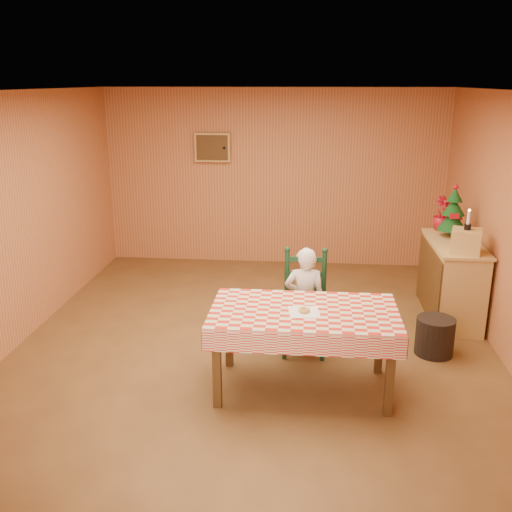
{
  "coord_description": "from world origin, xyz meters",
  "views": [
    {
      "loc": [
        0.53,
        -5.41,
        2.69
      ],
      "look_at": [
        0.0,
        0.2,
        0.95
      ],
      "focal_mm": 40.0,
      "sensor_mm": 36.0,
      "label": 1
    }
  ],
  "objects_px": {
    "dining_table": "(304,319)",
    "ladder_chair": "(305,304)",
    "storage_bin": "(435,336)",
    "shelf_unit": "(451,281)",
    "crate": "(466,241)",
    "seated_child": "(305,301)",
    "christmas_tree": "(453,213)"
  },
  "relations": [
    {
      "from": "dining_table",
      "to": "seated_child",
      "type": "height_order",
      "value": "seated_child"
    },
    {
      "from": "dining_table",
      "to": "crate",
      "type": "distance_m",
      "value": 2.21
    },
    {
      "from": "ladder_chair",
      "to": "storage_bin",
      "type": "distance_m",
      "value": 1.37
    },
    {
      "from": "shelf_unit",
      "to": "storage_bin",
      "type": "distance_m",
      "value": 1.06
    },
    {
      "from": "dining_table",
      "to": "ladder_chair",
      "type": "xyz_separation_m",
      "value": [
        0.0,
        0.79,
        -0.18
      ]
    },
    {
      "from": "seated_child",
      "to": "dining_table",
      "type": "bearing_deg",
      "value": 90.0
    },
    {
      "from": "shelf_unit",
      "to": "christmas_tree",
      "type": "height_order",
      "value": "christmas_tree"
    },
    {
      "from": "seated_child",
      "to": "shelf_unit",
      "type": "relative_size",
      "value": 0.91
    },
    {
      "from": "dining_table",
      "to": "ladder_chair",
      "type": "relative_size",
      "value": 1.53
    },
    {
      "from": "ladder_chair",
      "to": "storage_bin",
      "type": "xyz_separation_m",
      "value": [
        1.33,
        0.03,
        -0.31
      ]
    },
    {
      "from": "storage_bin",
      "to": "dining_table",
      "type": "bearing_deg",
      "value": -148.54
    },
    {
      "from": "shelf_unit",
      "to": "storage_bin",
      "type": "xyz_separation_m",
      "value": [
        -0.35,
        -0.96,
        -0.27
      ]
    },
    {
      "from": "ladder_chair",
      "to": "storage_bin",
      "type": "relative_size",
      "value": 2.78
    },
    {
      "from": "shelf_unit",
      "to": "crate",
      "type": "bearing_deg",
      "value": -88.77
    },
    {
      "from": "christmas_tree",
      "to": "storage_bin",
      "type": "height_order",
      "value": "christmas_tree"
    },
    {
      "from": "storage_bin",
      "to": "crate",
      "type": "bearing_deg",
      "value": 57.51
    },
    {
      "from": "ladder_chair",
      "to": "crate",
      "type": "height_order",
      "value": "crate"
    },
    {
      "from": "ladder_chair",
      "to": "seated_child",
      "type": "bearing_deg",
      "value": -90.0
    },
    {
      "from": "dining_table",
      "to": "ladder_chair",
      "type": "distance_m",
      "value": 0.81
    },
    {
      "from": "dining_table",
      "to": "storage_bin",
      "type": "bearing_deg",
      "value": 31.46
    },
    {
      "from": "seated_child",
      "to": "shelf_unit",
      "type": "xyz_separation_m",
      "value": [
        1.68,
        1.05,
        -0.1
      ]
    },
    {
      "from": "dining_table",
      "to": "storage_bin",
      "type": "relative_size",
      "value": 4.27
    },
    {
      "from": "seated_child",
      "to": "crate",
      "type": "xyz_separation_m",
      "value": [
        1.69,
        0.65,
        0.49
      ]
    },
    {
      "from": "dining_table",
      "to": "seated_child",
      "type": "distance_m",
      "value": 0.74
    },
    {
      "from": "ladder_chair",
      "to": "storage_bin",
      "type": "height_order",
      "value": "ladder_chair"
    },
    {
      "from": "seated_child",
      "to": "storage_bin",
      "type": "bearing_deg",
      "value": -176.34
    },
    {
      "from": "seated_child",
      "to": "crate",
      "type": "height_order",
      "value": "crate"
    },
    {
      "from": "ladder_chair",
      "to": "seated_child",
      "type": "relative_size",
      "value": 0.96
    },
    {
      "from": "ladder_chair",
      "to": "seated_child",
      "type": "distance_m",
      "value": 0.08
    },
    {
      "from": "dining_table",
      "to": "seated_child",
      "type": "relative_size",
      "value": 1.47
    },
    {
      "from": "shelf_unit",
      "to": "storage_bin",
      "type": "relative_size",
      "value": 3.19
    },
    {
      "from": "seated_child",
      "to": "shelf_unit",
      "type": "distance_m",
      "value": 1.99
    }
  ]
}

